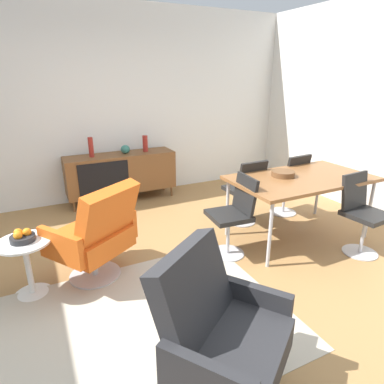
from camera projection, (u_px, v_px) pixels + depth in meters
The scene contains 17 objects.
ground_plane at pixel (163, 284), 3.06m from camera, with size 8.32×8.32×0.00m, color #9E7242.
wall_back at pixel (94, 106), 4.79m from camera, with size 6.80×0.12×2.80m, color silver.
sideboard at pixel (121, 172), 4.96m from camera, with size 1.60×0.45×0.72m.
vase_cobalt at pixel (91, 147), 4.65m from camera, with size 0.07×0.07×0.28m.
vase_sculptural_dark at pixel (125, 149), 4.88m from camera, with size 0.13×0.13×0.13m.
vase_ceramic_small at pixel (145, 144), 4.99m from camera, with size 0.08×0.08×0.24m.
dining_table at pixel (301, 180), 3.73m from camera, with size 1.60×0.90×0.74m.
wooden_bowl_on_table at pixel (283, 174), 3.73m from camera, with size 0.26×0.26×0.06m, color brown.
dining_chair_back_left at pixel (246, 189), 4.14m from camera, with size 0.41×0.43×0.86m.
dining_chair_back_right at pixel (289, 182), 4.43m from camera, with size 0.43×0.45×0.86m.
dining_chair_near_window at pixel (234, 213), 3.44m from camera, with size 0.45×0.43×0.86m.
dining_chair_front_right at pixel (362, 211), 3.48m from camera, with size 0.43×0.45×0.86m.
lounge_chair_red at pixel (96, 233), 3.00m from camera, with size 0.90×0.89×0.95m.
armchair_black_shell at pixel (220, 333), 1.85m from camera, with size 0.90×0.89×0.95m.
side_table_round at pixel (27, 262), 2.82m from camera, with size 0.44×0.44×0.52m.
fruit_bowl at pixel (22, 237), 2.74m from camera, with size 0.20×0.20×0.11m.
area_rug at pixel (146, 322), 2.58m from camera, with size 2.20×1.70×0.01m, color #B7AD99.
Camera 1 is at (-0.90, -2.45, 1.83)m, focal length 30.92 mm.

